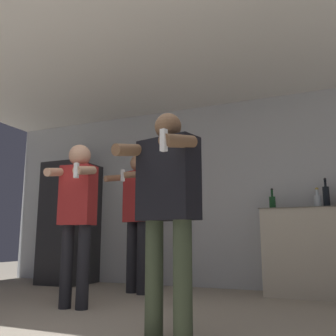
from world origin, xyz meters
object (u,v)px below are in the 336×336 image
object	(u,v)px
refrigerator	(70,222)
bottle_amber_bourbon	(326,196)
bottle_green_wine	(272,202)
person_spectator_back	(137,212)
bottle_clear_vodka	(318,201)
person_man_side	(77,208)
person_woman_foreground	(167,200)

from	to	relation	value
refrigerator	bottle_amber_bourbon	xyz separation A→B (m)	(3.59, 0.15, 0.25)
bottle_green_wine	bottle_amber_bourbon	bearing A→B (deg)	0.00
bottle_green_wine	person_spectator_back	size ratio (longest dim) A/B	0.16
bottle_clear_vodka	person_man_side	world-z (taller)	person_man_side
bottle_green_wine	bottle_clear_vodka	xyz separation A→B (m)	(0.52, 0.00, -0.00)
refrigerator	bottle_clear_vodka	xyz separation A→B (m)	(3.49, 0.15, 0.21)
bottle_clear_vodka	person_woman_foreground	world-z (taller)	person_woman_foreground
refrigerator	person_woman_foreground	size ratio (longest dim) A/B	1.15
person_woman_foreground	person_spectator_back	bearing A→B (deg)	123.49
person_spectator_back	bottle_green_wine	bearing A→B (deg)	22.69
bottle_green_wine	person_woman_foreground	bearing A→B (deg)	-99.38
person_spectator_back	person_man_side	bearing A→B (deg)	-93.96
person_woman_foreground	bottle_clear_vodka	bearing A→B (deg)	69.02
person_woman_foreground	person_spectator_back	xyz separation A→B (m)	(-1.16, 1.75, 0.06)
bottle_clear_vodka	bottle_amber_bourbon	distance (m)	0.11
bottle_amber_bourbon	bottle_clear_vodka	bearing A→B (deg)	180.00
bottle_amber_bourbon	bottle_green_wine	bearing A→B (deg)	-180.00
bottle_amber_bourbon	person_spectator_back	xyz separation A→B (m)	(-2.18, -0.65, -0.16)
bottle_clear_vodka	refrigerator	bearing A→B (deg)	-177.56
person_man_side	person_spectator_back	distance (m)	1.12
bottle_amber_bourbon	person_man_side	size ratio (longest dim) A/B	0.23
bottle_amber_bourbon	person_spectator_back	size ratio (longest dim) A/B	0.21
bottle_amber_bourbon	person_man_side	bearing A→B (deg)	-141.95
bottle_green_wine	refrigerator	bearing A→B (deg)	-177.13
bottle_clear_vodka	person_spectator_back	bearing A→B (deg)	-162.63
bottle_green_wine	person_man_side	size ratio (longest dim) A/B	0.17
bottle_green_wine	bottle_clear_vodka	distance (m)	0.52
bottle_clear_vodka	person_man_side	distance (m)	2.79
bottle_green_wine	bottle_clear_vodka	size ratio (longest dim) A/B	1.07
bottle_clear_vodka	person_spectator_back	size ratio (longest dim) A/B	0.15
refrigerator	bottle_green_wine	xyz separation A→B (m)	(2.96, 0.15, 0.21)
person_man_side	person_spectator_back	bearing A→B (deg)	86.04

